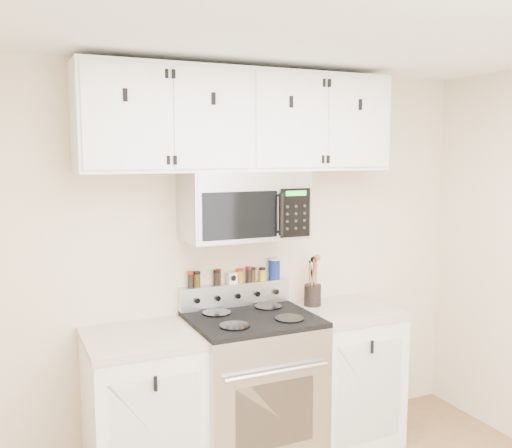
{
  "coord_description": "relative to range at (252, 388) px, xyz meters",
  "views": [
    {
      "loc": [
        -1.39,
        -1.7,
        1.96
      ],
      "look_at": [
        0.04,
        1.45,
        1.52
      ],
      "focal_mm": 40.0,
      "sensor_mm": 36.0,
      "label": 1
    }
  ],
  "objects": [
    {
      "name": "spice_jar_0",
      "position": [
        -0.3,
        0.28,
        0.67
      ],
      "size": [
        0.04,
        0.04,
        0.11
      ],
      "color": "black",
      "rests_on": "range"
    },
    {
      "name": "back_wall",
      "position": [
        0.0,
        0.32,
        0.76
      ],
      "size": [
        3.5,
        0.01,
        2.5
      ],
      "primitive_type": "cube",
      "color": "beige",
      "rests_on": "floor"
    },
    {
      "name": "spice_jar_1",
      "position": [
        -0.26,
        0.28,
        0.66
      ],
      "size": [
        0.05,
        0.05,
        0.1
      ],
      "color": "#462E11",
      "rests_on": "range"
    },
    {
      "name": "upper_cabinets",
      "position": [
        -0.0,
        0.15,
        1.66
      ],
      "size": [
        2.0,
        0.35,
        0.62
      ],
      "color": "white",
      "rests_on": "back_wall"
    },
    {
      "name": "utensil_crock",
      "position": [
        0.52,
        0.16,
        0.52
      ],
      "size": [
        0.12,
        0.12,
        0.34
      ],
      "color": "black",
      "rests_on": "base_cabinet_right"
    },
    {
      "name": "range",
      "position": [
        0.0,
        0.0,
        0.0
      ],
      "size": [
        0.76,
        0.65,
        1.1
      ],
      "color": "#B7B7BA",
      "rests_on": "floor"
    },
    {
      "name": "microwave",
      "position": [
        0.0,
        0.13,
        1.14
      ],
      "size": [
        0.76,
        0.44,
        0.42
      ],
      "color": "#9E9EA3",
      "rests_on": "back_wall"
    },
    {
      "name": "base_cabinet_right",
      "position": [
        0.69,
        0.02,
        -0.03
      ],
      "size": [
        0.64,
        0.62,
        0.92
      ],
      "color": "white",
      "rests_on": "floor"
    },
    {
      "name": "spice_jar_6",
      "position": [
        0.13,
        0.28,
        0.66
      ],
      "size": [
        0.04,
        0.04,
        0.09
      ],
      "color": "#3E260E",
      "rests_on": "range"
    },
    {
      "name": "spice_jar_7",
      "position": [
        0.2,
        0.28,
        0.66
      ],
      "size": [
        0.04,
        0.04,
        0.09
      ],
      "color": "gold",
      "rests_on": "range"
    },
    {
      "name": "base_cabinet_left",
      "position": [
        -0.69,
        0.02,
        -0.03
      ],
      "size": [
        0.64,
        0.62,
        0.92
      ],
      "color": "white",
      "rests_on": "floor"
    },
    {
      "name": "spice_jar_2",
      "position": [
        -0.13,
        0.28,
        0.66
      ],
      "size": [
        0.04,
        0.04,
        0.1
      ],
      "color": "black",
      "rests_on": "range"
    },
    {
      "name": "salt_canister",
      "position": [
        0.29,
        0.28,
        0.69
      ],
      "size": [
        0.08,
        0.08,
        0.14
      ],
      "color": "navy",
      "rests_on": "range"
    },
    {
      "name": "spice_jar_5",
      "position": [
        0.1,
        0.28,
        0.66
      ],
      "size": [
        0.04,
        0.04,
        0.1
      ],
      "color": "black",
      "rests_on": "range"
    },
    {
      "name": "ceiling",
      "position": [
        0.0,
        -1.43,
        2.01
      ],
      "size": [
        3.5,
        3.5,
        0.01
      ],
      "primitive_type": "cube",
      "color": "white",
      "rests_on": "back_wall"
    },
    {
      "name": "spice_jar_4",
      "position": [
        0.04,
        0.28,
        0.66
      ],
      "size": [
        0.04,
        0.04,
        0.09
      ],
      "color": "#C48317",
      "rests_on": "range"
    },
    {
      "name": "spice_jar_3",
      "position": [
        -0.11,
        0.28,
        0.67
      ],
      "size": [
        0.04,
        0.04,
        0.1
      ],
      "color": "#40290F",
      "rests_on": "range"
    },
    {
      "name": "kitchen_timer",
      "position": [
        -0.02,
        0.28,
        0.65
      ],
      "size": [
        0.07,
        0.06,
        0.07
      ],
      "primitive_type": "cube",
      "rotation": [
        0.0,
        0.0,
        0.09
      ],
      "color": "white",
      "rests_on": "range"
    }
  ]
}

